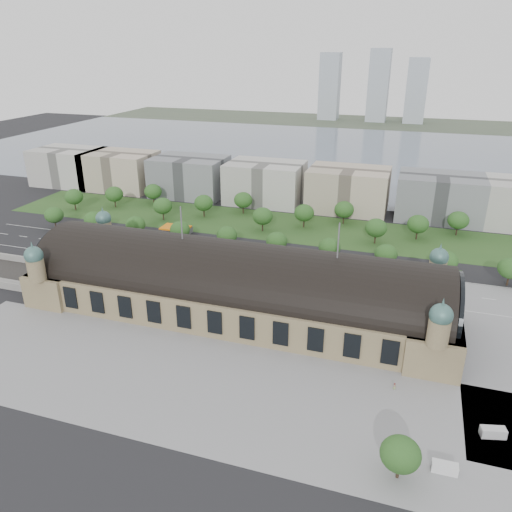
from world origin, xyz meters
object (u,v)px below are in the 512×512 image
(traffic_car_0, at_px, (53,246))
(traffic_car_5, at_px, (345,273))
(parked_car_6, at_px, (191,275))
(pedestrian_0, at_px, (395,386))
(bus_east, at_px, (356,284))
(parked_car_3, at_px, (168,271))
(van_east, at_px, (492,433))
(traffic_car_2, at_px, (137,259))
(traffic_car_4, at_px, (286,280))
(traffic_car_3, at_px, (227,254))
(bus_west, at_px, (219,266))
(petrol_station, at_px, (181,229))
(parked_car_1, at_px, (103,263))
(parked_car_2, at_px, (109,259))
(van_south, at_px, (443,468))
(parked_car_4, at_px, (139,268))
(parked_car_0, at_px, (89,256))
(parked_car_5, at_px, (187,270))
(bus_mid, at_px, (307,278))

(traffic_car_0, bearing_deg, traffic_car_5, 102.54)
(parked_car_6, bearing_deg, pedestrian_0, 20.60)
(traffic_car_5, xyz_separation_m, bus_east, (5.73, -11.51, 0.98))
(traffic_car_5, relative_size, parked_car_3, 1.21)
(traffic_car_5, height_order, van_east, van_east)
(traffic_car_2, relative_size, parked_car_6, 1.01)
(traffic_car_2, height_order, traffic_car_4, traffic_car_4)
(traffic_car_3, height_order, bus_west, bus_west)
(traffic_car_5, bearing_deg, traffic_car_0, 97.32)
(pedestrian_0, bearing_deg, bus_east, 99.81)
(petrol_station, distance_m, traffic_car_4, 74.14)
(petrol_station, distance_m, traffic_car_3, 37.15)
(traffic_car_2, distance_m, bus_east, 96.58)
(bus_east, bearing_deg, traffic_car_2, 89.67)
(traffic_car_2, distance_m, traffic_car_3, 39.95)
(parked_car_1, distance_m, bus_west, 51.70)
(traffic_car_4, distance_m, parked_car_2, 80.64)
(parked_car_6, bearing_deg, van_south, 12.74)
(bus_west, relative_size, van_east, 2.00)
(traffic_car_3, bearing_deg, parked_car_4, 133.87)
(parked_car_3, xyz_separation_m, van_east, (120.14, -61.92, 0.53))
(traffic_car_2, xyz_separation_m, traffic_car_4, (68.83, -0.44, 0.04))
(petrol_station, distance_m, parked_car_4, 44.38)
(traffic_car_3, bearing_deg, parked_car_0, 113.90)
(parked_car_3, relative_size, parked_car_4, 0.91)
(petrol_station, height_order, van_east, petrol_station)
(traffic_car_5, height_order, parked_car_1, traffic_car_5)
(bus_east, xyz_separation_m, pedestrian_0, (18.82, -60.03, -0.82))
(parked_car_5, distance_m, pedestrian_0, 103.53)
(traffic_car_3, xyz_separation_m, traffic_car_4, (32.67, -17.43, -0.07))
(van_south, bearing_deg, traffic_car_0, 152.71)
(van_south, bearing_deg, parked_car_3, 143.62)
(traffic_car_0, distance_m, traffic_car_5, 138.00)
(traffic_car_2, xyz_separation_m, parked_car_4, (6.01, -8.61, 0.10))
(bus_mid, xyz_separation_m, bus_east, (19.40, 1.11, -0.08))
(traffic_car_4, distance_m, bus_east, 27.86)
(parked_car_1, height_order, parked_car_6, parked_car_1)
(parked_car_1, distance_m, pedestrian_0, 136.53)
(parked_car_4, height_order, van_south, van_south)
(bus_west, relative_size, bus_east, 0.98)
(parked_car_0, distance_m, van_south, 169.78)
(traffic_car_0, height_order, parked_car_0, parked_car_0)
(traffic_car_5, xyz_separation_m, van_south, (36.89, -98.25, 0.35))
(parked_car_3, xyz_separation_m, van_south, (108.62, -77.20, 0.47))
(parked_car_1, relative_size, parked_car_3, 1.26)
(parked_car_1, bearing_deg, parked_car_4, 55.13)
(van_south, bearing_deg, parked_car_0, 150.87)
(bus_west, xyz_separation_m, van_east, (100.55, -71.33, -0.54))
(parked_car_3, relative_size, bus_mid, 0.31)
(traffic_car_3, bearing_deg, van_east, -126.46)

